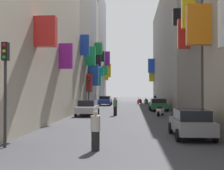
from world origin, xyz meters
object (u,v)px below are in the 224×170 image
Objects in this scene: parked_car_grey at (191,123)px; pedestrian_crossing at (95,131)px; parked_car_green at (158,104)px; scooter_blue at (109,101)px; parked_car_blue at (105,100)px; traffic_light_far_corner at (89,87)px; traffic_light_near_corner at (5,76)px; scooter_white at (160,111)px; parked_car_silver at (88,107)px; pedestrian_near_left at (155,100)px; scooter_red at (140,101)px; scooter_silver at (175,120)px; scooter_green at (146,101)px; pedestrian_near_right at (115,106)px.

pedestrian_crossing reaches higher than parked_car_grey.
scooter_blue is at bearing 113.05° from parked_car_green.
traffic_light_far_corner is at bearing -95.53° from parked_car_blue.
scooter_white is at bearing 64.30° from traffic_light_near_corner.
parked_car_green is 2.56× the size of scooter_white.
scooter_blue is (0.23, 23.36, -0.29)m from parked_car_silver.
scooter_blue is at bearing 136.70° from pedestrian_near_left.
traffic_light_near_corner is at bearing -99.14° from scooter_red.
pedestrian_crossing is (-4.09, -7.81, 0.31)m from scooter_silver.
scooter_silver is 1.17× the size of pedestrian_crossing.
traffic_light_near_corner reaches higher than scooter_green.
scooter_green is at bearing 10.02° from scooter_blue.
parked_car_green is 17.33m from scooter_green.
pedestrian_near_right is at bearing 77.26° from traffic_light_near_corner.
scooter_green is (-0.60, 37.58, -0.28)m from parked_car_grey.
parked_car_silver is at bearing 178.62° from scooter_white.
pedestrian_near_left is (0.73, 16.71, 0.40)m from scooter_white.
scooter_red is 23.79m from pedestrian_near_right.
parked_car_blue is 2.52× the size of pedestrian_near_right.
scooter_white is 16.73m from pedestrian_near_left.
parked_car_green is at bearing 86.89° from scooter_white.
parked_car_green is 13.82m from parked_car_blue.
parked_car_silver is at bearing 86.36° from traffic_light_near_corner.
parked_car_blue is 18.97m from parked_car_silver.
pedestrian_crossing is at bearing -117.65° from scooter_silver.
pedestrian_crossing is at bearing -80.63° from parked_car_silver.
pedestrian_near_left is 1.01× the size of pedestrian_near_right.
scooter_green is at bearing 90.54° from scooter_white.
traffic_light_far_corner is (-8.54, -8.31, 1.89)m from pedestrian_near_left.
scooter_blue is 0.44× the size of traffic_light_far_corner.
parked_car_green is 2.46× the size of scooter_blue.
parked_car_blue is 35.34m from traffic_light_near_corner.
parked_car_silver is at bearing -89.86° from parked_car_blue.
pedestrian_crossing is at bearing -86.39° from scooter_blue.
parked_car_green is 1.08× the size of traffic_light_far_corner.
scooter_blue is at bearing 95.74° from pedestrian_near_right.
scooter_blue and scooter_green have the same top height.
traffic_light_near_corner reaches higher than parked_car_grey.
traffic_light_near_corner is (-8.49, -32.84, 2.08)m from pedestrian_near_left.
parked_car_grey is 1.03× the size of traffic_light_far_corner.
traffic_light_far_corner is (-8.21, 1.08, 2.02)m from parked_car_green.
parked_car_blue is at bearing 102.55° from parked_car_grey.
scooter_white is (6.77, -19.13, -0.30)m from parked_car_blue.
parked_car_silver reaches higher than parked_car_green.
traffic_light_near_corner is (-0.99, -35.26, 2.18)m from parked_car_blue.
traffic_light_far_corner reaches higher than pedestrian_near_right.
parked_car_green is at bearing 45.10° from parked_car_silver.
scooter_green is (6.54, 5.50, -0.30)m from parked_car_blue.
scooter_red is at bearing 67.00° from traffic_light_far_corner.
parked_car_green is 10.10m from parked_car_silver.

